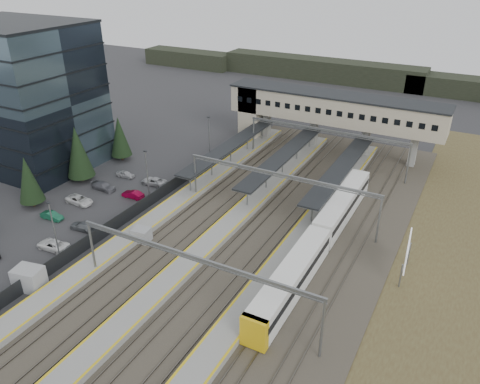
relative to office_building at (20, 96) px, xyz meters
The scene contains 15 objects.
ground 39.86m from the office_building, 18.43° to the right, with size 220.00×220.00×0.00m, color #2B2B2D.
office_building is the anchor object (origin of this frame).
conifer_row 22.40m from the office_building, 48.57° to the right, with size 4.42×49.82×9.50m.
car_park 31.07m from the office_building, 39.29° to the right, with size 10.68×44.74×1.28m.
lampposts 31.00m from the office_building, 21.00° to the right, with size 0.50×53.25×8.07m.
fence 32.32m from the office_building, 13.35° to the right, with size 0.08×90.00×2.00m.
relay_cabin_near 40.47m from the office_building, 41.05° to the right, with size 3.55×2.89×2.63m.
relay_cabin_far 38.35m from the office_building, 19.25° to the right, with size 2.40×2.08×2.01m.
rail_corridor 47.39m from the office_building, ahead, with size 34.00×90.00×0.92m.
canopies 46.29m from the office_building, 19.23° to the left, with size 23.10×30.00×3.28m.
footbridge 53.18m from the office_building, 34.47° to the left, with size 40.40×6.40×11.20m.
gantries 49.23m from the office_building, 10.62° to the right, with size 28.40×62.28×7.17m.
train 57.03m from the office_building, ahead, with size 2.74×38.02×3.44m.
billboard 67.19m from the office_building, ahead, with size 0.71×5.88×4.99m.
treeline_far 100.53m from the office_building, 53.31° to the left, with size 170.00×19.00×7.00m.
Camera 1 is at (34.46, -39.90, 34.28)m, focal length 35.00 mm.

